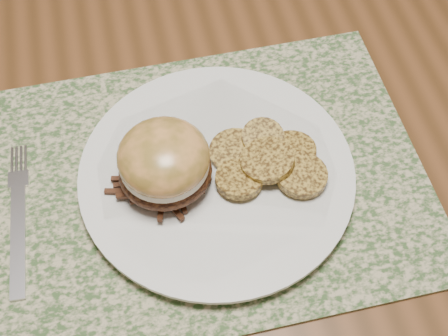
# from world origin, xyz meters

# --- Properties ---
(ground) EXTENTS (3.50, 3.50, 0.00)m
(ground) POSITION_xyz_m (0.00, 0.00, 0.00)
(ground) COLOR #55341D
(ground) RESTS_ON ground
(dining_table) EXTENTS (1.50, 0.90, 0.75)m
(dining_table) POSITION_xyz_m (0.00, 0.00, 0.67)
(dining_table) COLOR brown
(dining_table) RESTS_ON ground
(placemat) EXTENTS (0.45, 0.33, 0.00)m
(placemat) POSITION_xyz_m (-0.18, -0.08, 0.75)
(placemat) COLOR #37532B
(placemat) RESTS_ON dining_table
(dinner_plate) EXTENTS (0.26, 0.26, 0.02)m
(dinner_plate) POSITION_xyz_m (-0.17, -0.08, 0.76)
(dinner_plate) COLOR white
(dinner_plate) RESTS_ON placemat
(pork_sandwich) EXTENTS (0.09, 0.09, 0.07)m
(pork_sandwich) POSITION_xyz_m (-0.22, -0.08, 0.80)
(pork_sandwich) COLOR black
(pork_sandwich) RESTS_ON dinner_plate
(roasted_potatoes) EXTENTS (0.12, 0.11, 0.03)m
(roasted_potatoes) POSITION_xyz_m (-0.12, -0.08, 0.78)
(roasted_potatoes) COLOR #A98531
(roasted_potatoes) RESTS_ON dinner_plate
(fork) EXTENTS (0.02, 0.17, 0.00)m
(fork) POSITION_xyz_m (-0.37, -0.08, 0.76)
(fork) COLOR silver
(fork) RESTS_ON placemat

